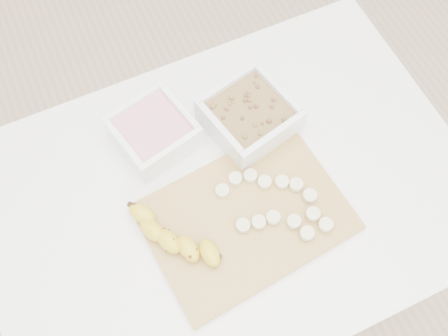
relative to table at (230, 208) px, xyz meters
name	(u,v)px	position (x,y,z in m)	size (l,w,h in m)	color
ground	(228,272)	(0.00, 0.00, -0.65)	(3.50, 3.50, 0.00)	#C6AD89
table	(230,208)	(0.00, 0.00, 0.00)	(1.00, 0.70, 0.75)	white
bowl_yogurt	(154,132)	(-0.09, 0.18, 0.13)	(0.18, 0.18, 0.07)	white
bowl_granola	(249,116)	(0.10, 0.13, 0.14)	(0.20, 0.20, 0.08)	white
cutting_board	(246,217)	(0.00, -0.07, 0.10)	(0.39, 0.28, 0.01)	#A57E40
banana	(175,237)	(-0.14, -0.05, 0.13)	(0.05, 0.20, 0.03)	gold
banana_slices	(276,203)	(0.07, -0.07, 0.12)	(0.18, 0.19, 0.02)	beige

